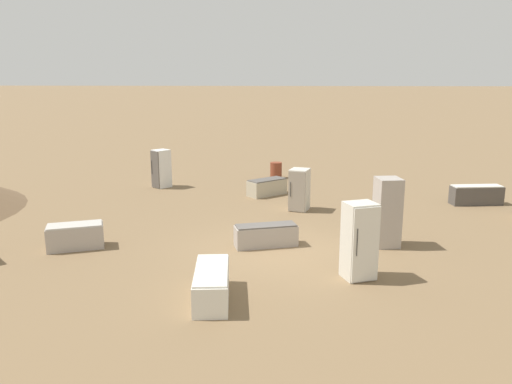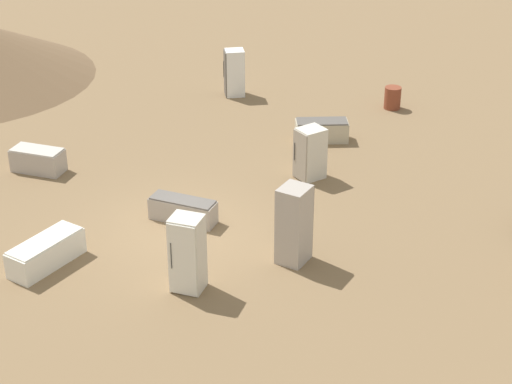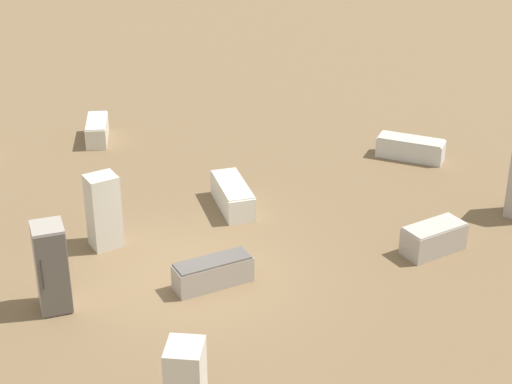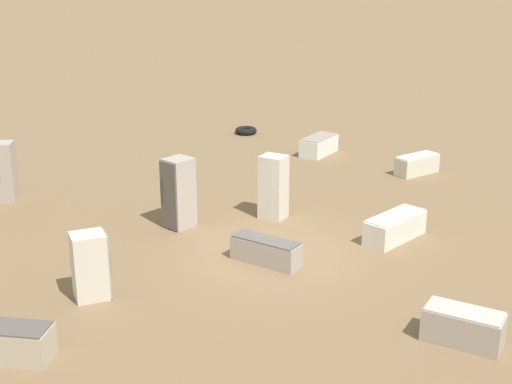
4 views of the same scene
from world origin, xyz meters
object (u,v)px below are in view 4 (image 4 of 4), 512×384
Objects in this scene: discarded_fridge_6 at (179,193)px; discarded_fridge_11 at (8,342)px; discarded_fridge_13 at (417,164)px; scrap_tire at (246,131)px; discarded_fridge_7 at (266,251)px; discarded_fridge_12 at (90,266)px; discarded_fridge_8 at (463,327)px; discarded_fridge_3 at (274,187)px; discarded_fridge_4 at (395,227)px; discarded_fridge_9 at (2,172)px; discarded_fridge_1 at (319,145)px.

discarded_fridge_6 is 7.17m from discarded_fridge_11.
discarded_fridge_13 is 8.14m from scrap_tire.
discarded_fridge_7 is 4.25m from discarded_fridge_12.
discarded_fridge_12 is (-5.19, 5.81, 0.40)m from discarded_fridge_8.
discarded_fridge_3 is at bearing -123.49° from discarded_fridge_8.
discarded_fridge_9 is at bearing -150.88° from discarded_fridge_4.
discarded_fridge_9 is at bearing -164.90° from scrap_tire.
discarded_fridge_13 is at bearing -77.83° from scrap_tire.
discarded_fridge_1 is 13.65m from discarded_fridge_8.
discarded_fridge_6 is at bearing -144.59° from discarded_fridge_4.
discarded_fridge_4 is at bearing 131.61° from discarded_fridge_1.
discarded_fridge_13 is at bearing 174.43° from discarded_fridge_1.
discarded_fridge_12 reaches higher than discarded_fridge_1.
discarded_fridge_7 is 1.01× the size of discarded_fridge_9.
discarded_fridge_6 is 10.72m from scrap_tire.
scrap_tire is at bearing -57.26° from discarded_fridge_6.
discarded_fridge_8 is 1.10× the size of discarded_fridge_12.
discarded_fridge_6 is 1.06× the size of discarded_fridge_7.
discarded_fridge_8 is at bearing 129.63° from discarded_fridge_1.
discarded_fridge_11 is at bearing -56.77° from discarded_fridge_8.
discarded_fridge_4 is 3.72m from discarded_fridge_7.
discarded_fridge_1 is 1.03× the size of discarded_fridge_9.
scrap_tire is (6.73, 11.11, -0.18)m from discarded_fridge_7.
scrap_tire is (-1.72, 7.96, -0.20)m from discarded_fridge_13.
discarded_fridge_9 is at bearing -152.22° from discarded_fridge_11.
discarded_fridge_8 is (1.59, -8.50, -0.63)m from discarded_fridge_6.
discarded_fridge_1 is at bearing 162.58° from discarded_fridge_11.
discarded_fridge_13 reaches higher than scrap_tire.
discarded_fridge_1 is 1.14× the size of discarded_fridge_11.
discarded_fridge_1 is 13.07m from discarded_fridge_12.
discarded_fridge_9 reaches higher than discarded_fridge_7.
scrap_tire is (-0.51, 4.16, -0.21)m from discarded_fridge_1.
discarded_fridge_11 is (-6.39, -0.83, 0.02)m from discarded_fridge_7.
discarded_fridge_12 is (2.21, 1.46, 0.42)m from discarded_fridge_11.
scrap_tire is (7.31, 7.79, -0.84)m from discarded_fridge_6.
discarded_fridge_8 is at bearing 53.01° from discarded_fridge_12.
discarded_fridge_13 is at bearing 112.58° from discarded_fridge_12.
discarded_fridge_8 reaches higher than discarded_fridge_7.
discarded_fridge_13 is (12.39, -5.08, -0.58)m from discarded_fridge_9.
discarded_fridge_12 is at bearing -136.16° from scrap_tire.
discarded_fridge_4 is at bearing 133.85° from discarded_fridge_11.
discarded_fridge_1 is 15.70m from discarded_fridge_11.
discarded_fridge_11 is at bearing -100.43° from discarded_fridge_4.
discarded_fridge_3 is 1.11× the size of discarded_fridge_11.
discarded_fridge_9 is at bearing -160.41° from discarded_fridge_3.
discarded_fridge_3 is 8.27m from discarded_fridge_9.
discarded_fridge_6 is 9.06m from discarded_fridge_13.
discarded_fridge_12 is (-4.18, 0.63, 0.44)m from discarded_fridge_7.
discarded_fridge_1 is 1.25× the size of discarded_fridge_12.
discarded_fridge_4 is at bearing -20.07° from discarded_fridge_9.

